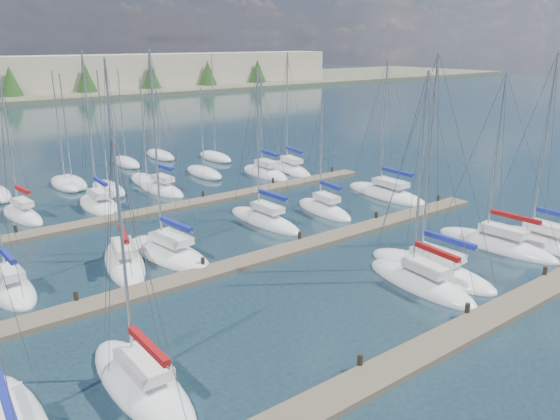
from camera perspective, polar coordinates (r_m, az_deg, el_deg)
ground at (r=75.66m, az=-21.75°, el=5.43°), size 400.00×400.00×0.00m
dock_near at (r=27.72m, az=15.66°, el=-13.62°), size 44.00×1.93×1.10m
dock_mid at (r=36.72m, az=-1.91°, el=-4.98°), size 44.00×1.93×1.10m
dock_far at (r=48.17m, az=-11.64°, el=0.18°), size 44.00×1.93×1.10m
sailboat_n at (r=50.04m, az=-25.32°, el=-0.47°), size 2.91×6.84×12.27m
sailboat_j at (r=38.17m, az=-11.55°, el=-4.41°), size 4.10×8.90×14.32m
sailboat_e at (r=36.06m, az=15.46°, el=-6.03°), size 3.50×9.20×14.21m
sailboat_q at (r=59.70m, az=-1.58°, el=3.90°), size 3.15×7.90×11.40m
sailboat_b at (r=25.02m, az=-14.27°, el=-17.15°), size 2.70×8.48×11.74m
sailboat_r at (r=61.38m, az=1.04°, el=4.30°), size 3.69×8.54×13.55m
sailboat_l at (r=46.87m, az=4.62°, el=0.04°), size 2.83×7.03×10.75m
sailboat_o at (r=50.57m, az=-18.33°, el=0.51°), size 2.99×7.56×14.05m
sailboat_m at (r=52.51m, az=11.05°, el=1.67°), size 3.19×9.63×13.16m
sailboat_p at (r=54.29m, az=-12.28°, el=2.14°), size 2.94×7.15×12.07m
sailboat_g at (r=43.66m, az=25.57°, el=-3.00°), size 3.13×8.60×14.19m
sailboat_d at (r=34.09m, az=14.47°, el=-7.34°), size 3.03×8.23×13.28m
sailboat_i at (r=37.38m, az=-15.96°, el=-5.20°), size 4.52×8.80×13.85m
sailboat_k at (r=44.02m, az=-1.64°, el=-1.06°), size 2.70×8.51×12.86m
sailboat_h at (r=35.87m, az=-26.36°, el=-7.42°), size 2.65×6.37×10.95m
sailboat_f at (r=41.83m, az=21.63°, el=-3.36°), size 3.16×9.14×12.83m
distant_boats at (r=59.16m, az=-21.35°, el=2.68°), size 36.93×20.75×13.30m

